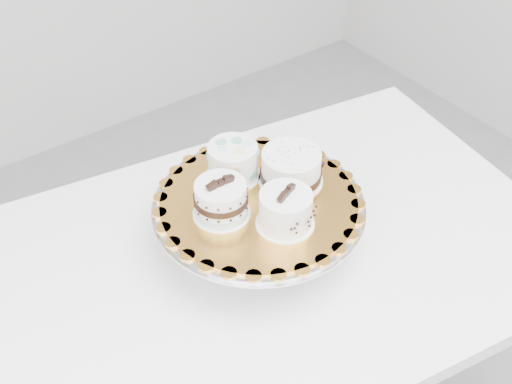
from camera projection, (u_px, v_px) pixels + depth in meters
table at (276, 277)px, 1.31m from camera, size 1.21×0.90×0.75m
cake_stand at (259, 215)px, 1.21m from camera, size 0.40×0.40×0.11m
cake_board at (259, 201)px, 1.19m from camera, size 0.47×0.47×0.01m
cake_swirl at (286, 210)px, 1.12m from camera, size 0.12×0.12×0.08m
cake_banded at (221, 201)px, 1.14m from camera, size 0.10×0.10×0.08m
cake_dots at (233, 161)px, 1.22m from camera, size 0.12×0.12×0.07m
cake_ribbon at (292, 168)px, 1.21m from camera, size 0.14×0.14×0.07m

